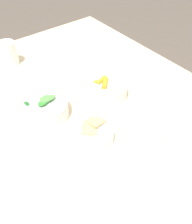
# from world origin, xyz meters

# --- Properties ---
(ground_plane) EXTENTS (10.00, 10.00, 0.00)m
(ground_plane) POSITION_xyz_m (0.00, 0.00, 0.00)
(ground_plane) COLOR #4C4238
(dining_table) EXTENTS (1.22, 0.99, 0.77)m
(dining_table) POSITION_xyz_m (0.00, 0.00, 0.66)
(dining_table) COLOR beige
(dining_table) RESTS_ON ground_plane
(bowl_carrots) EXTENTS (0.15, 0.15, 0.07)m
(bowl_carrots) POSITION_xyz_m (-0.02, 0.13, 0.80)
(bowl_carrots) COLOR white
(bowl_carrots) RESTS_ON dining_table
(bowl_greens) EXTENTS (0.16, 0.16, 0.08)m
(bowl_greens) POSITION_xyz_m (-0.07, -0.10, 0.81)
(bowl_greens) COLOR white
(bowl_greens) RESTS_ON dining_table
(bowl_beans_hotdog) EXTENTS (0.15, 0.15, 0.05)m
(bowl_beans_hotdog) POSITION_xyz_m (0.18, 0.11, 0.80)
(bowl_beans_hotdog) COLOR white
(bowl_beans_hotdog) RESTS_ON dining_table
(bowl_cookies) EXTENTS (0.13, 0.13, 0.05)m
(bowl_cookies) POSITION_xyz_m (0.11, -0.03, 0.80)
(bowl_cookies) COLOR white
(bowl_cookies) RESTS_ON dining_table
(ruler) EXTENTS (0.31, 0.07, 0.00)m
(ruler) POSITION_xyz_m (0.10, 0.43, 0.77)
(ruler) COLOR #EFB7C6
(ruler) RESTS_ON dining_table
(cup) EXTENTS (0.07, 0.07, 0.10)m
(cup) POSITION_xyz_m (-0.43, -0.07, 0.82)
(cup) COLOR silver
(cup) RESTS_ON dining_table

